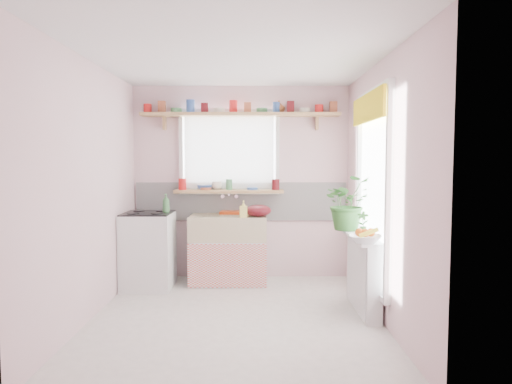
{
  "coord_description": "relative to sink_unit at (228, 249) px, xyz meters",
  "views": [
    {
      "loc": [
        0.21,
        -4.37,
        1.54
      ],
      "look_at": [
        0.2,
        0.55,
        1.2
      ],
      "focal_mm": 32.0,
      "sensor_mm": 36.0,
      "label": 1
    }
  ],
  "objects": [
    {
      "name": "room",
      "position": [
        0.81,
        -0.43,
        0.94
      ],
      "size": [
        3.2,
        3.2,
        3.2
      ],
      "color": "white",
      "rests_on": "ground"
    },
    {
      "name": "sink_unit",
      "position": [
        0.0,
        0.0,
        0.0
      ],
      "size": [
        0.95,
        0.65,
        1.11
      ],
      "color": "white",
      "rests_on": "ground"
    },
    {
      "name": "cooker",
      "position": [
        -0.95,
        -0.24,
        0.03
      ],
      "size": [
        0.58,
        0.58,
        0.93
      ],
      "color": "white",
      "rests_on": "ground"
    },
    {
      "name": "radiator_ledge",
      "position": [
        1.45,
        -1.09,
        -0.03
      ],
      "size": [
        0.22,
        0.95,
        0.78
      ],
      "color": "white",
      "rests_on": "ground"
    },
    {
      "name": "windowsill",
      "position": [
        -0.0,
        0.19,
        0.71
      ],
      "size": [
        1.4,
        0.22,
        0.04
      ],
      "primitive_type": "cube",
      "color": "tan",
      "rests_on": "room"
    },
    {
      "name": "pine_shelf",
      "position": [
        0.15,
        0.18,
        1.69
      ],
      "size": [
        2.52,
        0.24,
        0.04
      ],
      "primitive_type": "cube",
      "color": "tan",
      "rests_on": "room"
    },
    {
      "name": "shelf_crockery",
      "position": [
        0.15,
        0.18,
        1.76
      ],
      "size": [
        2.47,
        0.11,
        0.12
      ],
      "color": "red",
      "rests_on": "pine_shelf"
    },
    {
      "name": "sill_crockery",
      "position": [
        -0.0,
        0.19,
        0.78
      ],
      "size": [
        1.35,
        0.11,
        0.12
      ],
      "color": "red",
      "rests_on": "windowsill"
    },
    {
      "name": "dish_tray",
      "position": [
        0.07,
        0.21,
        0.44
      ],
      "size": [
        0.39,
        0.31,
        0.04
      ],
      "primitive_type": "cube",
      "rotation": [
        0.0,
        0.0,
        -0.15
      ],
      "color": "#D34412",
      "rests_on": "sink_unit"
    },
    {
      "name": "colander",
      "position": [
        0.38,
        -0.09,
        0.49
      ],
      "size": [
        0.38,
        0.38,
        0.15
      ],
      "primitive_type": "ellipsoid",
      "rotation": [
        0.0,
        0.0,
        -0.21
      ],
      "color": "#540E17",
      "rests_on": "sink_unit"
    },
    {
      "name": "jade_plant",
      "position": [
        1.36,
        -0.69,
        0.64
      ],
      "size": [
        0.6,
        0.54,
        0.6
      ],
      "primitive_type": "imported",
      "rotation": [
        0.0,
        0.0,
        0.14
      ],
      "color": "#2F6428",
      "rests_on": "radiator_ledge"
    },
    {
      "name": "fruit_bowl",
      "position": [
        1.36,
        -1.49,
        0.38
      ],
      "size": [
        0.37,
        0.37,
        0.07
      ],
      "primitive_type": "imported",
      "rotation": [
        0.0,
        0.0,
        -0.26
      ],
      "color": "silver",
      "rests_on": "radiator_ledge"
    },
    {
      "name": "herb_pot",
      "position": [
        1.48,
        -0.88,
        0.46
      ],
      "size": [
        0.14,
        0.12,
        0.23
      ],
      "primitive_type": "imported",
      "rotation": [
        0.0,
        0.0,
        -0.36
      ],
      "color": "#2C5A24",
      "rests_on": "radiator_ledge"
    },
    {
      "name": "soap_bottle_sink",
      "position": [
        0.2,
        -0.19,
        0.52
      ],
      "size": [
        0.09,
        0.1,
        0.2
      ],
      "primitive_type": "imported",
      "rotation": [
        0.0,
        0.0,
        0.01
      ],
      "color": "#EBDE68",
      "rests_on": "sink_unit"
    },
    {
      "name": "sill_cup",
      "position": [
        -0.16,
        0.25,
        0.78
      ],
      "size": [
        0.15,
        0.15,
        0.11
      ],
      "primitive_type": "imported",
      "rotation": [
        0.0,
        0.0,
        -0.1
      ],
      "color": "silver",
      "rests_on": "windowsill"
    },
    {
      "name": "sill_bowl",
      "position": [
        -0.32,
        0.25,
        0.76
      ],
      "size": [
        0.23,
        0.23,
        0.06
      ],
      "primitive_type": "imported",
      "rotation": [
        0.0,
        0.0,
        0.23
      ],
      "color": "#2D4E93",
      "rests_on": "windowsill"
    },
    {
      "name": "shelf_vase",
      "position": [
        0.64,
        0.24,
        1.79
      ],
      "size": [
        0.2,
        0.2,
        0.16
      ],
      "primitive_type": "imported",
      "rotation": [
        0.0,
        0.0,
        0.34
      ],
      "color": "#AD6335",
      "rests_on": "pine_shelf"
    },
    {
      "name": "cooker_bottle",
      "position": [
        -0.73,
        -0.24,
        0.6
      ],
      "size": [
        0.11,
        0.11,
        0.23
      ],
      "primitive_type": "imported",
      "rotation": [
        0.0,
        0.0,
        -0.28
      ],
      "color": "#428448",
      "rests_on": "cooker"
    },
    {
      "name": "fruit",
      "position": [
        1.37,
        -1.49,
        0.44
      ],
      "size": [
        0.2,
        0.14,
        0.1
      ],
      "color": "orange",
      "rests_on": "fruit_bowl"
    }
  ]
}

